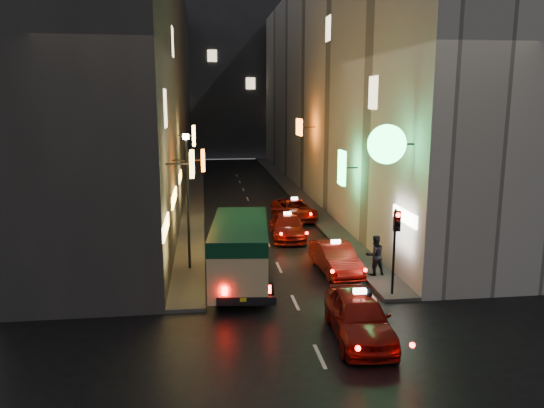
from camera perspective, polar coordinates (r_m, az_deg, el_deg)
name	(u,v)px	position (r m, az deg, el deg)	size (l,w,h in m)	color
building_left	(145,85)	(45.19, -13.49, 12.30)	(7.62, 52.00, 18.00)	#3A3734
building_right	(338,86)	(46.39, 7.06, 12.48)	(7.93, 52.00, 18.00)	beige
building_far	(226,77)	(77.09, -4.96, 13.44)	(30.00, 10.00, 22.00)	#343439
sidewalk_left	(195,193)	(45.62, -8.30, 1.21)	(1.50, 52.00, 0.15)	#43413E
sidewalk_right	(293,191)	(46.26, 2.29, 1.45)	(1.50, 52.00, 0.15)	#43413E
minibus	(240,246)	(22.53, -3.46, -4.55)	(2.91, 6.70, 2.80)	#CCBA80
taxi_near	(359,312)	(18.23, 9.35, -11.41)	(2.68, 5.84, 1.98)	maroon
taxi_second	(335,256)	(24.69, 6.84, -5.53)	(2.43, 5.19, 1.78)	maroon
taxi_third	(287,224)	(30.64, 1.67, -2.20)	(2.34, 5.06, 1.74)	maroon
taxi_far	(294,208)	(35.47, 2.42, -0.40)	(2.66, 5.03, 1.69)	maroon
pedestrian_crossing	(369,309)	(18.43, 10.38, -11.05)	(0.63, 0.40, 1.90)	black
pedestrian_sidewalk	(375,252)	(24.11, 11.02, -5.14)	(0.78, 0.48, 2.06)	black
traffic_light	(396,234)	(21.43, 13.19, -3.11)	(0.26, 0.43, 3.50)	black
lamp_post	(188,193)	(24.31, -9.07, 1.22)	(0.28, 0.28, 6.22)	black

